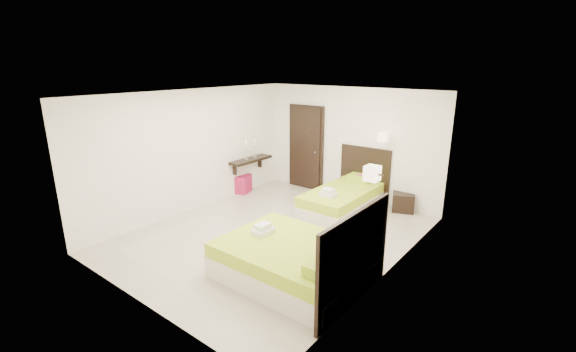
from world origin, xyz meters
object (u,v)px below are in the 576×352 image
Objects in this scene: bed_single at (344,199)px; nightstand at (403,202)px; ottoman at (241,184)px; bed_double at (297,260)px.

bed_single reaches higher than nightstand.
bed_single is 4.69× the size of ottoman.
bed_single is 4.52× the size of nightstand.
ottoman reaches higher than nightstand.
bed_single is at bearing 8.34° from ottoman.
ottoman is at bearing 145.97° from bed_double.
bed_single is at bearing -160.85° from nightstand.
bed_single is at bearing 106.38° from bed_double.
bed_single is 1.31m from nightstand.
ottoman is (-2.72, -0.40, -0.09)m from bed_single.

